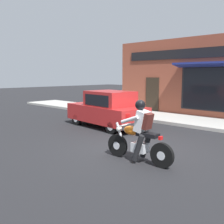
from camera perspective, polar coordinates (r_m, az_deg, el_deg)
name	(u,v)px	position (r m, az deg, el deg)	size (l,w,h in m)	color
ground_plane	(134,148)	(8.16, 4.83, -7.90)	(80.00, 80.00, 0.00)	black
sidewalk_curb	(153,116)	(14.13, 9.01, -0.88)	(2.60, 22.00, 0.14)	#ADAAA3
storefront_building	(203,78)	(14.34, 19.19, 7.08)	(1.25, 10.53, 4.20)	brown
motorcycle_with_rider	(139,136)	(6.79, 5.95, -5.28)	(0.56, 2.02, 1.62)	black
car_hatchback	(107,110)	(11.27, -1.04, 0.53)	(1.99, 3.92, 1.57)	black
traffic_cone	(126,105)	(16.22, 3.02, 1.63)	(0.36, 0.36, 0.60)	black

